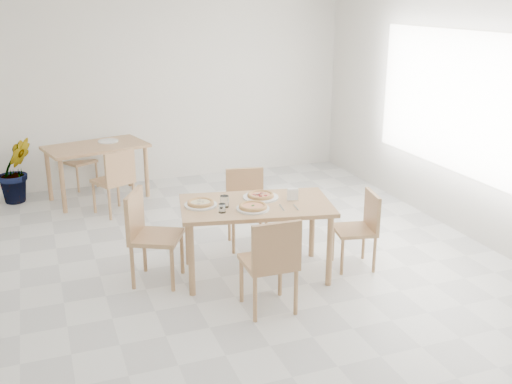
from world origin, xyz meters
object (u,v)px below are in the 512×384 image
object	(u,v)px
chair_back_s	(116,177)
chair_back_n	(76,157)
plate_mushroom	(201,205)
pizza_pepperoni	(261,195)
tumbler_b	(222,208)
chair_east	(362,224)
potted_plant	(16,170)
chair_south	(272,259)
chair_north	(246,202)
tumbler_a	(224,201)
pizza_mushroom	(201,203)
chair_west	(148,230)
plate_margherita	(253,209)
main_table	(256,212)
napkin_holder	(293,195)
plate_pepperoni	(261,197)
pizza_margherita	(253,206)
plate_empty	(108,141)
second_table	(96,152)

from	to	relation	value
chair_back_s	chair_back_n	xyz separation A→B (m)	(-0.38, 1.40, -0.05)
plate_mushroom	chair_back_s	world-z (taller)	chair_back_s
pizza_pepperoni	tumbler_b	distance (m)	0.55
chair_east	potted_plant	xyz separation A→B (m)	(-3.30, 3.40, -0.02)
chair_south	tumbler_b	world-z (taller)	chair_south
chair_north	chair_back_s	size ratio (longest dim) A/B	1.00
chair_south	tumbler_a	distance (m)	0.84
pizza_mushroom	chair_back_s	xyz separation A→B (m)	(-0.52, 2.10, -0.29)
chair_north	chair_west	world-z (taller)	chair_west
chair_south	plate_margherita	bearing A→B (deg)	-93.86
main_table	tumbler_b	size ratio (longest dim) A/B	18.72
plate_margherita	potted_plant	distance (m)	3.99
plate_margherita	napkin_holder	xyz separation A→B (m)	(0.45, 0.10, 0.05)
chair_east	chair_back_n	size ratio (longest dim) A/B	1.03
plate_pepperoni	plate_margherita	bearing A→B (deg)	-123.34
main_table	chair_back_s	xyz separation A→B (m)	(-1.04, 2.22, -0.17)
main_table	chair_north	distance (m)	0.82
pizza_margherita	plate_empty	xyz separation A→B (m)	(-0.92, 3.25, -0.02)
main_table	pizza_mushroom	world-z (taller)	pizza_mushroom
plate_pepperoni	chair_west	bearing A→B (deg)	174.91
pizza_margherita	potted_plant	xyz separation A→B (m)	(-2.14, 3.35, -0.34)
plate_empty	potted_plant	xyz separation A→B (m)	(-1.23, 0.11, -0.32)
chair_back_s	second_table	bearing A→B (deg)	-103.76
pizza_margherita	plate_margherita	bearing A→B (deg)	180.00
plate_margherita	plate_empty	bearing A→B (deg)	105.81
plate_pepperoni	potted_plant	bearing A→B (deg)	127.20
plate_margherita	pizza_pepperoni	bearing A→B (deg)	56.66
plate_pepperoni	chair_back_n	xyz separation A→B (m)	(-1.52, 3.48, -0.31)
second_table	plate_mushroom	bearing A→B (deg)	-90.74
plate_mushroom	napkin_holder	xyz separation A→B (m)	(0.88, -0.17, 0.05)
tumbler_b	pizza_pepperoni	bearing A→B (deg)	28.12
main_table	chair_back_s	bearing A→B (deg)	126.73
main_table	chair_west	size ratio (longest dim) A/B	1.74
potted_plant	tumbler_a	bearing A→B (deg)	-59.02
tumbler_b	pizza_mushroom	bearing A→B (deg)	118.99
napkin_holder	chair_back_s	xyz separation A→B (m)	(-1.41, 2.27, -0.32)
plate_margherita	pizza_margherita	xyz separation A→B (m)	(0.00, 0.00, 0.02)
chair_back_s	main_table	bearing A→B (deg)	90.05
main_table	napkin_holder	distance (m)	0.40
chair_back_s	potted_plant	bearing A→B (deg)	-64.69
chair_south	plate_empty	bearing A→B (deg)	-76.09
plate_mushroom	pizza_pepperoni	distance (m)	0.62
pizza_mushroom	tumbler_b	distance (m)	0.28
pizza_pepperoni	chair_back_n	bearing A→B (deg)	113.57
chair_east	plate_margherita	xyz separation A→B (m)	(-1.15, 0.05, 0.30)
plate_margherita	pizza_mushroom	world-z (taller)	pizza_mushroom
chair_west	potted_plant	xyz separation A→B (m)	(-1.21, 2.97, -0.09)
plate_pepperoni	chair_east	bearing A→B (deg)	-18.94
chair_south	chair_west	distance (m)	1.33
pizza_mushroom	potted_plant	xyz separation A→B (m)	(-1.71, 3.08, -0.34)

